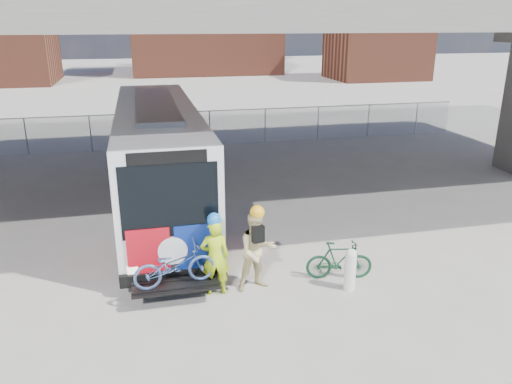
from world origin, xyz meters
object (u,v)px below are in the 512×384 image
object	(u,v)px
cyclist_hivis	(215,255)
cyclist_tan	(257,250)
bollard	(350,268)
bike_parked	(339,260)
bus	(158,149)

from	to	relation	value
cyclist_hivis	cyclist_tan	world-z (taller)	cyclist_tan
cyclist_hivis	cyclist_tan	bearing A→B (deg)	-177.07
bollard	cyclist_tan	distance (m)	2.30
cyclist_tan	bike_parked	size ratio (longest dim) A/B	1.29
bollard	bike_parked	bearing A→B (deg)	95.45
bus	bollard	size ratio (longest dim) A/B	12.14
cyclist_hivis	cyclist_tan	size ratio (longest dim) A/B	0.95
cyclist_hivis	bike_parked	bearing A→B (deg)	-176.94
bollard	cyclist_tan	xyz separation A→B (m)	(-2.18, 0.56, 0.45)
bus	bike_parked	xyz separation A→B (m)	(4.12, -6.31, -1.60)
bus	bollard	world-z (taller)	bus
bus	cyclist_tan	size ratio (longest dim) A/B	6.00
cyclist_hivis	bike_parked	xyz separation A→B (m)	(3.16, -0.00, -0.49)
bike_parked	cyclist_tan	bearing A→B (deg)	101.45
bus	bike_parked	bearing A→B (deg)	-56.88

